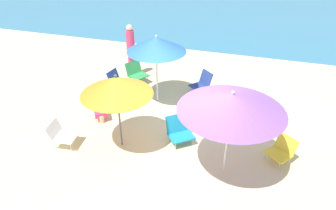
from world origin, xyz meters
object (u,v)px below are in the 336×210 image
(umbrella_orange, at_px, (116,86))
(beach_chair_f, at_px, (179,130))
(swim_ring, at_px, (259,128))
(beach_bag, at_px, (213,112))
(person_b, at_px, (131,50))
(beach_chair_b, at_px, (282,149))
(umbrella_blue, at_px, (156,44))
(beach_chair_d, at_px, (202,83))
(person_a, at_px, (99,103))
(umbrella_purple, at_px, (232,102))
(beach_chair_e, at_px, (136,72))
(beach_chair_a, at_px, (118,81))
(beach_chair_c, at_px, (61,134))

(umbrella_orange, relative_size, beach_chair_f, 2.36)
(umbrella_orange, xyz_separation_m, swim_ring, (3.01, 1.56, -1.51))
(beach_bag, bearing_deg, person_b, 150.14)
(beach_chair_b, bearing_deg, umbrella_blue, -77.43)
(beach_chair_d, height_order, person_a, person_a)
(umbrella_purple, distance_m, beach_chair_e, 4.74)
(beach_bag, bearing_deg, beach_chair_e, 153.97)
(beach_chair_b, distance_m, person_b, 5.56)
(umbrella_blue, height_order, beach_chair_f, umbrella_blue)
(swim_ring, bearing_deg, beach_chair_a, 168.75)
(beach_chair_a, relative_size, beach_chair_f, 0.85)
(umbrella_blue, bearing_deg, beach_chair_f, -55.89)
(beach_chair_a, xyz_separation_m, swim_ring, (4.22, -0.84, -0.26))
(beach_chair_f, bearing_deg, umbrella_purple, 19.70)
(person_a, distance_m, person_b, 2.59)
(beach_chair_b, bearing_deg, beach_bag, -87.02)
(umbrella_blue, xyz_separation_m, beach_bag, (1.69, -0.44, -1.53))
(beach_chair_a, bearing_deg, person_a, -73.76)
(person_b, distance_m, beach_bag, 3.55)
(beach_chair_a, relative_size, beach_chair_b, 0.94)
(umbrella_orange, distance_m, umbrella_blue, 2.18)
(beach_chair_c, relative_size, person_b, 0.37)
(umbrella_purple, height_order, beach_chair_c, umbrella_purple)
(umbrella_blue, distance_m, beach_bag, 2.32)
(beach_chair_a, bearing_deg, person_b, 98.00)
(beach_bag, bearing_deg, beach_chair_d, 114.57)
(beach_chair_d, distance_m, beach_chair_f, 2.40)
(beach_chair_c, distance_m, beach_chair_f, 2.71)
(umbrella_orange, relative_size, person_a, 2.00)
(beach_chair_b, height_order, beach_chair_c, beach_chair_c)
(beach_chair_b, relative_size, swim_ring, 1.47)
(umbrella_purple, xyz_separation_m, swim_ring, (0.63, 1.72, -1.62))
(beach_chair_b, height_order, person_a, person_a)
(beach_chair_f, height_order, person_b, person_b)
(beach_chair_a, height_order, beach_chair_e, beach_chair_e)
(beach_chair_e, distance_m, beach_chair_f, 3.25)
(beach_chair_c, bearing_deg, beach_chair_b, 4.42)
(beach_chair_f, height_order, person_a, person_a)
(beach_chair_e, height_order, person_a, person_a)
(beach_bag, bearing_deg, beach_chair_f, -117.01)
(umbrella_blue, height_order, beach_chair_c, umbrella_blue)
(beach_chair_c, relative_size, swim_ring, 1.35)
(person_a, bearing_deg, umbrella_blue, 102.80)
(umbrella_purple, distance_m, beach_chair_a, 4.61)
(beach_chair_d, bearing_deg, person_b, -59.76)
(person_b, height_order, beach_bag, person_b)
(beach_chair_d, height_order, beach_bag, beach_chair_d)
(umbrella_blue, relative_size, beach_chair_b, 2.83)
(beach_chair_c, relative_size, beach_chair_e, 0.83)
(beach_chair_c, bearing_deg, beach_chair_d, 45.92)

